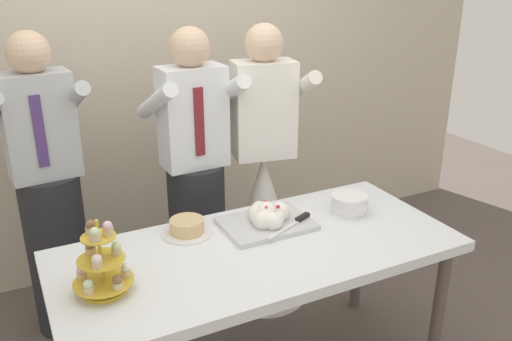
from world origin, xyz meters
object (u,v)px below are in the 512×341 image
object	(u,v)px
person_groom	(196,194)
person_guest	(52,206)
dessert_table	(259,261)
main_cake_tray	(267,218)
person_bride	(263,209)
round_cake	(187,227)
plate_stack	(349,204)
cupcake_stand	(102,266)

from	to	relation	value
person_groom	person_guest	bearing A→B (deg)	165.40
dessert_table	main_cake_tray	distance (m)	0.23
dessert_table	person_guest	xyz separation A→B (m)	(-0.76, 0.93, 0.05)
person_groom	person_bride	distance (m)	0.44
round_cake	main_cake_tray	bearing A→B (deg)	-15.01
person_groom	dessert_table	bearing A→B (deg)	-88.41
plate_stack	person_guest	distance (m)	1.56
cupcake_stand	main_cake_tray	xyz separation A→B (m)	(0.81, 0.20, -0.07)
cupcake_stand	round_cake	distance (m)	0.54
dessert_table	round_cake	xyz separation A→B (m)	(-0.24, 0.26, 0.11)
dessert_table	person_bride	size ratio (longest dim) A/B	1.08
round_cake	person_groom	bearing A→B (deg)	64.84
cupcake_stand	main_cake_tray	distance (m)	0.84
dessert_table	person_bride	bearing A→B (deg)	61.09
dessert_table	plate_stack	xyz separation A→B (m)	(0.56, 0.10, 0.12)
main_cake_tray	plate_stack	bearing A→B (deg)	-7.64
person_guest	person_bride	bearing A→B (deg)	-11.17
round_cake	person_bride	xyz separation A→B (m)	(0.63, 0.44, -0.22)
round_cake	person_groom	size ratio (longest dim) A/B	0.14
plate_stack	person_guest	size ratio (longest dim) A/B	0.11
cupcake_stand	plate_stack	world-z (taller)	cupcake_stand
person_groom	person_bride	world-z (taller)	same
dessert_table	person_guest	size ratio (longest dim) A/B	1.08
round_cake	person_groom	world-z (taller)	person_groom
plate_stack	person_bride	bearing A→B (deg)	106.48
round_cake	person_guest	bearing A→B (deg)	128.07
person_guest	person_groom	bearing A→B (deg)	-14.60
plate_stack	round_cake	bearing A→B (deg)	168.94
person_groom	plate_stack	bearing A→B (deg)	-47.25
dessert_table	main_cake_tray	bearing A→B (deg)	51.77
round_cake	dessert_table	bearing A→B (deg)	-46.87
cupcake_stand	person_bride	world-z (taller)	person_bride
main_cake_tray	person_guest	world-z (taller)	person_guest
dessert_table	person_guest	distance (m)	1.20
person_guest	dessert_table	bearing A→B (deg)	-50.44
plate_stack	round_cake	distance (m)	0.82
plate_stack	person_guest	xyz separation A→B (m)	(-1.33, 0.82, -0.08)
round_cake	person_guest	xyz separation A→B (m)	(-0.52, 0.67, -0.06)
dessert_table	plate_stack	size ratio (longest dim) A/B	9.60
dessert_table	person_bride	xyz separation A→B (m)	(0.39, 0.70, -0.12)
cupcake_stand	person_guest	size ratio (longest dim) A/B	0.18
main_cake_tray	plate_stack	distance (m)	0.44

